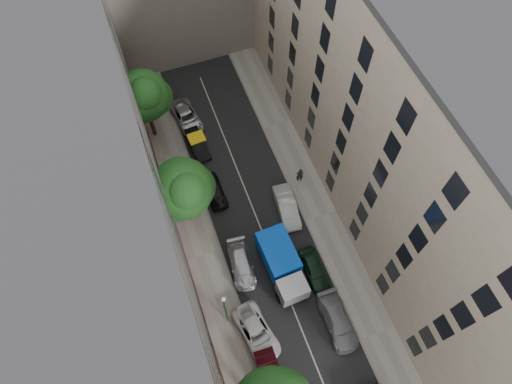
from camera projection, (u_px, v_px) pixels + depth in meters
name	position (u px, v px, depth m)	size (l,w,h in m)	color
ground	(264.00, 235.00, 40.35)	(120.00, 120.00, 0.00)	#4C4C49
road_surface	(264.00, 235.00, 40.34)	(8.00, 44.00, 0.02)	black
sidewalk_left	(204.00, 255.00, 39.38)	(3.00, 44.00, 0.15)	gray
sidewalk_right	(321.00, 216.00, 41.20)	(3.00, 44.00, 0.15)	gray
building_left	(108.00, 226.00, 29.79)	(8.00, 44.00, 20.00)	#4B4946
building_right	(406.00, 134.00, 33.44)	(8.00, 44.00, 20.00)	#C2AD97
tarp_truck	(282.00, 264.00, 37.40)	(2.65, 6.20, 2.83)	black
car_left_1	(272.00, 379.00, 33.90)	(1.55, 4.43, 1.46)	#490E16
car_left_2	(256.00, 332.00, 35.61)	(2.26, 4.90, 1.36)	silver
car_left_3	(241.00, 264.00, 38.34)	(1.87, 4.59, 1.33)	#B4B4B9
car_left_4	(215.00, 191.00, 41.77)	(1.58, 3.93, 1.34)	black
car_left_5	(198.00, 144.00, 44.34)	(1.41, 4.04, 1.33)	black
car_left_6	(186.00, 117.00, 45.97)	(2.20, 4.77, 1.32)	#B7B7BC
car_right_1	(338.00, 321.00, 35.98)	(2.02, 4.97, 1.44)	gray
car_right_2	(314.00, 269.00, 38.11)	(1.64, 4.07, 1.39)	black
car_right_3	(287.00, 207.00, 40.89)	(1.58, 4.54, 1.50)	silver
tree_mid	(184.00, 190.00, 36.40)	(5.38, 5.13, 8.02)	#382619
tree_far	(145.00, 98.00, 40.72)	(5.07, 4.77, 8.24)	#382619
lamp_post	(225.00, 307.00, 33.27)	(0.36, 0.36, 6.13)	#1C6227
pedestrian	(300.00, 175.00, 42.12)	(0.69, 0.45, 1.88)	black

